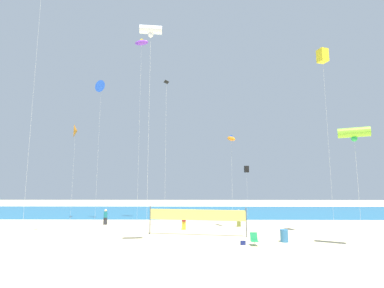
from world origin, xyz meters
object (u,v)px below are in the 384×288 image
at_px(kite_black_diamond, 166,88).
at_px(kite_white_tube, 151,30).
at_px(beach_handbag, 243,243).
at_px(kite_black_box, 247,169).
at_px(kite_orange_inflatable, 231,139).
at_px(kite_orange_delta, 76,131).
at_px(folding_beach_chair, 254,239).
at_px(volleyball_net, 197,216).
at_px(beachgoer_maroon_shirt, 184,220).
at_px(trash_barrel, 284,236).
at_px(beachgoer_teal_shirt, 105,216).
at_px(kite_lime_tube, 354,133).
at_px(kite_blue_delta, 101,87).
at_px(kite_yellow_box, 323,56).
at_px(kite_violet_inflatable, 142,43).
at_px(beachgoer_mustard_shirt, 239,218).

relative_size(kite_black_diamond, kite_white_tube, 0.93).
distance_m(beach_handbag, kite_black_box, 16.60).
height_order(kite_orange_inflatable, kite_black_box, kite_orange_inflatable).
relative_size(kite_white_tube, kite_orange_delta, 1.32).
xyz_separation_m(folding_beach_chair, kite_orange_inflatable, (-0.58, 7.18, 8.43)).
bearing_deg(kite_orange_delta, kite_black_diamond, -34.12).
bearing_deg(volleyball_net, beachgoer_maroon_shirt, 111.48).
xyz_separation_m(trash_barrel, kite_black_box, (-0.18, 14.10, 5.75)).
height_order(beach_handbag, kite_white_tube, kite_white_tube).
bearing_deg(beach_handbag, beachgoer_teal_shirt, 143.00).
xyz_separation_m(volleyball_net, kite_lime_tube, (11.13, -5.07, 6.32)).
distance_m(folding_beach_chair, kite_orange_inflatable, 11.08).
height_order(beachgoer_teal_shirt, kite_blue_delta, kite_blue_delta).
height_order(volleyball_net, kite_orange_delta, kite_orange_delta).
relative_size(beachgoer_maroon_shirt, kite_yellow_box, 0.11).
distance_m(kite_violet_inflatable, kite_white_tube, 15.62).
bearing_deg(beach_handbag, kite_black_box, 78.29).
distance_m(kite_violet_inflatable, kite_yellow_box, 20.98).
bearing_deg(kite_orange_inflatable, beach_handbag, -91.63).
xyz_separation_m(kite_blue_delta, kite_orange_delta, (-3.63, 1.79, -5.20)).
relative_size(kite_lime_tube, kite_white_tube, 0.53).
relative_size(folding_beach_chair, trash_barrel, 0.96).
bearing_deg(volleyball_net, beachgoer_teal_shirt, 147.25).
height_order(kite_orange_inflatable, kite_blue_delta, kite_blue_delta).
distance_m(kite_violet_inflatable, kite_blue_delta, 7.37).
bearing_deg(beach_handbag, kite_orange_delta, 143.58).
relative_size(kite_black_diamond, kite_black_box, 2.18).
height_order(volleyball_net, kite_violet_inflatable, kite_violet_inflatable).
relative_size(beachgoer_maroon_shirt, kite_orange_inflatable, 0.18).
height_order(kite_blue_delta, kite_white_tube, kite_blue_delta).
bearing_deg(kite_orange_inflatable, kite_violet_inflatable, 156.56).
relative_size(folding_beach_chair, kite_blue_delta, 0.05).
bearing_deg(trash_barrel, kite_yellow_box, 14.94).
bearing_deg(kite_white_tube, kite_orange_delta, 126.68).
xyz_separation_m(beachgoer_maroon_shirt, beachgoer_mustard_shirt, (5.60, 1.97, -0.00)).
relative_size(folding_beach_chair, kite_orange_inflatable, 0.10).
height_order(kite_white_tube, kite_black_box, kite_white_tube).
distance_m(trash_barrel, kite_violet_inflatable, 27.14).
xyz_separation_m(beachgoer_teal_shirt, beach_handbag, (13.21, -9.95, -0.73)).
height_order(kite_violet_inflatable, kite_orange_delta, kite_violet_inflatable).
relative_size(beachgoer_maroon_shirt, beachgoer_teal_shirt, 1.04).
bearing_deg(kite_yellow_box, beachgoer_teal_shirt, 159.66).
xyz_separation_m(beachgoer_maroon_shirt, volleyball_net, (1.23, -3.13, 0.73)).
relative_size(beachgoer_teal_shirt, beachgoer_mustard_shirt, 0.96).
height_order(beachgoer_teal_shirt, trash_barrel, beachgoer_teal_shirt).
relative_size(folding_beach_chair, kite_yellow_box, 0.06).
xyz_separation_m(kite_violet_inflatable, kite_yellow_box, (17.78, -9.25, -6.19)).
distance_m(folding_beach_chair, kite_black_box, 16.53).
relative_size(beachgoer_maroon_shirt, kite_orange_delta, 0.14).
height_order(beachgoer_teal_shirt, folding_beach_chair, beachgoer_teal_shirt).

